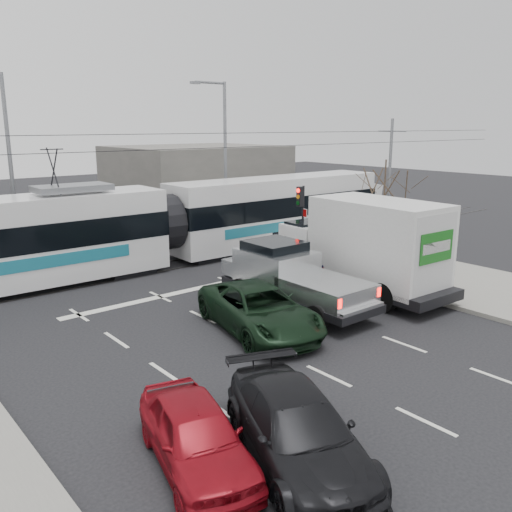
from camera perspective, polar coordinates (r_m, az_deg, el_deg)
ground at (r=18.13m, az=4.33°, el=-7.75°), size 120.00×120.00×0.00m
sidewalk_right at (r=24.92m, az=19.43°, el=-2.34°), size 6.00×60.00×0.15m
rails at (r=25.89m, az=-11.20°, el=-1.37°), size 60.00×1.60×0.03m
building_right at (r=43.42m, az=-6.32°, el=8.15°), size 12.00×10.00×5.00m
bare_tree at (r=24.43m, az=13.37°, el=6.67°), size 2.40×2.40×5.00m
traffic_signal at (r=26.34m, az=4.78°, el=5.17°), size 0.44×0.44×3.60m
street_lamp_near at (r=32.37m, az=-3.52°, el=10.98°), size 2.38×0.25×9.00m
street_lamp_far at (r=29.14m, az=-24.86°, el=9.48°), size 2.38×0.25×9.00m
catenary at (r=25.19m, az=-11.61°, el=7.17°), size 60.00×0.20×7.00m
tram at (r=26.26m, az=-9.71°, el=3.36°), size 27.65×3.31×5.63m
silver_pickup at (r=20.10m, az=3.51°, el=-2.09°), size 2.35×6.45×2.34m
box_truck at (r=21.94m, az=11.39°, el=0.94°), size 2.97×7.72×3.80m
navy_pickup at (r=24.09m, az=4.80°, el=-0.04°), size 2.10×4.59×1.87m
green_car at (r=17.72m, az=0.36°, el=-5.65°), size 3.57×5.79×1.50m
red_car at (r=11.25m, az=-6.34°, el=-18.26°), size 2.57×4.25×1.35m
dark_car at (r=11.32m, az=4.37°, el=-17.78°), size 3.67×5.28×1.42m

